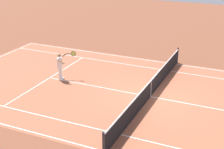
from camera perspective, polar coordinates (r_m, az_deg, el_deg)
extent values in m
plane|color=brown|center=(17.91, 6.60, -3.79)|extent=(60.00, 60.00, 0.00)
cube|color=#935138|center=(17.91, 6.60, -3.79)|extent=(24.20, 11.40, 0.00)
cube|color=white|center=(22.82, 10.89, 1.75)|extent=(23.80, 0.05, 0.01)
cube|color=white|center=(21.55, 10.00, 0.59)|extent=(23.80, 0.05, 0.01)
cube|color=white|center=(14.51, 1.48, -10.25)|extent=(23.80, 0.05, 0.01)
cube|color=white|center=(20.53, -10.61, -0.55)|extent=(0.05, 8.22, 0.01)
cube|color=white|center=(17.90, 6.60, -3.78)|extent=(12.80, 0.05, 0.01)
cylinder|color=#2D2D33|center=(22.92, 11.17, 3.24)|extent=(0.10, 0.10, 1.08)
cylinder|color=#2D2D33|center=(12.92, -1.47, -11.89)|extent=(0.10, 0.10, 1.08)
cube|color=black|center=(17.72, 6.67, -2.51)|extent=(0.02, 11.60, 0.88)
cube|color=white|center=(17.52, 6.74, -0.99)|extent=(0.04, 11.60, 0.06)
cube|color=white|center=(17.72, 6.67, -2.51)|extent=(0.04, 0.06, 0.88)
cylinder|color=white|center=(19.88, -8.93, 0.18)|extent=(0.15, 0.15, 0.74)
cube|color=white|center=(20.02, -8.69, -0.90)|extent=(0.30, 0.20, 0.09)
cylinder|color=white|center=(20.10, -8.80, 0.44)|extent=(0.15, 0.15, 0.74)
cube|color=white|center=(20.24, -8.56, -0.63)|extent=(0.30, 0.20, 0.09)
cube|color=white|center=(19.76, -8.97, 2.06)|extent=(0.36, 0.44, 0.56)
sphere|color=#9E704C|center=(19.62, -9.05, 3.26)|extent=(0.23, 0.23, 0.23)
cylinder|color=#9E704C|center=(19.42, -8.65, 2.14)|extent=(0.41, 0.11, 0.26)
cylinder|color=#9E704C|center=(19.88, -8.37, 3.23)|extent=(0.38, 0.34, 0.30)
cylinder|color=#232326|center=(19.84, -7.46, 3.57)|extent=(0.27, 0.13, 0.04)
torus|color=#232326|center=(19.79, -6.64, 3.57)|extent=(0.30, 0.14, 0.31)
cylinder|color=#C6D84C|center=(19.79, -6.64, 3.57)|extent=(0.25, 0.10, 0.27)
sphere|color=#CCE01E|center=(20.65, 7.84, -0.16)|extent=(0.07, 0.07, 0.07)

